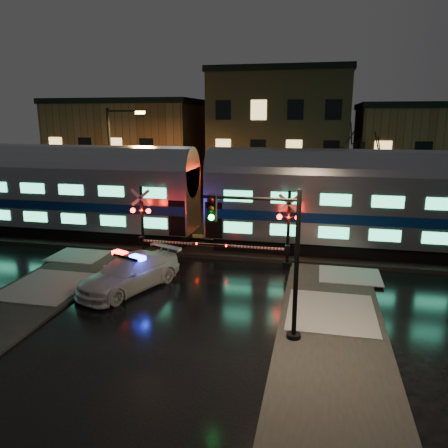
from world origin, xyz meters
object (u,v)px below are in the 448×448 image
Objects in this scene: crossing_signal_right at (281,237)px; traffic_light at (271,262)px; streetlight at (114,160)px; police_car at (130,273)px; crossing_signal_left at (148,229)px.

traffic_light reaches higher than crossing_signal_right.
streetlight is (-12.58, 6.69, 3.15)m from crossing_signal_right.
police_car is 7.99m from traffic_light.
police_car is 13.29m from streetlight.
streetlight reaches higher than traffic_light.
police_car is 1.00× the size of crossing_signal_left.
crossing_signal_left is at bearing 123.35° from police_car.
police_car is at bearing -146.00° from crossing_signal_right.
crossing_signal_right reaches higher than crossing_signal_left.
crossing_signal_right is at bearing 82.33° from traffic_light.
crossing_signal_right is at bearing 0.00° from crossing_signal_left.
traffic_light reaches higher than police_car.
crossing_signal_right is 7.90m from traffic_light.
crossing_signal_right is at bearing -28.01° from streetlight.
crossing_signal_left is at bearing -52.59° from streetlight.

